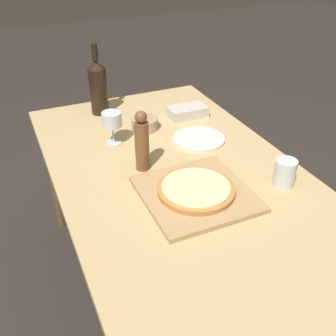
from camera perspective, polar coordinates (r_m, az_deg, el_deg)
ground_plane at (r=2.02m, az=1.40°, el=-18.07°), size 12.00×12.00×0.00m
dining_table at (r=1.58m, az=1.70°, el=-3.16°), size 0.93×1.65×0.72m
cutting_board at (r=1.41m, az=4.06°, el=-3.74°), size 0.38×0.38×0.02m
pizza at (r=1.40m, az=4.09°, el=-3.06°), size 0.28×0.28×0.02m
wine_bottle at (r=2.00m, az=-10.11°, el=11.55°), size 0.09×0.09×0.35m
pepper_mill at (r=1.50m, az=-3.81°, el=3.74°), size 0.05×0.05×0.25m
wine_glass at (r=1.70m, az=-8.14°, el=6.83°), size 0.09×0.09×0.15m
small_bowl at (r=1.85m, az=-3.38°, el=6.45°), size 0.12×0.12×0.05m
drinking_tumbler at (r=1.50m, az=16.59°, el=-0.64°), size 0.08×0.08×0.10m
dinner_plate at (r=1.76m, az=4.49°, el=4.24°), size 0.23×0.23×0.01m
food_container at (r=1.97m, az=2.83°, el=8.16°), size 0.19×0.11×0.05m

